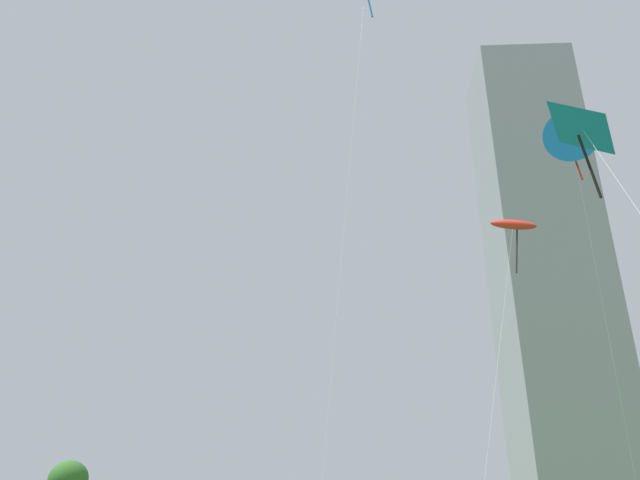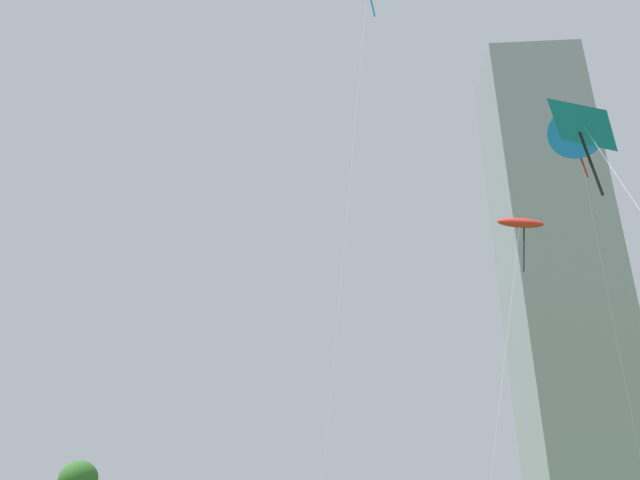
% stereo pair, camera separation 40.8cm
% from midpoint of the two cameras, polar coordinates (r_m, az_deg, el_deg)
% --- Properties ---
extents(kite_flying_1, '(4.25, 9.20, 22.21)m').
position_cam_midpoint_polar(kite_flying_1, '(37.21, 22.98, 8.71)').
color(kite_flying_1, silver).
rests_on(kite_flying_1, ground).
extents(kite_flying_3, '(7.45, 10.16, 21.58)m').
position_cam_midpoint_polar(kite_flying_3, '(46.87, 18.25, 1.45)').
color(kite_flying_3, silver).
rests_on(kite_flying_3, ground).
extents(kite_flying_4, '(2.76, 10.42, 14.95)m').
position_cam_midpoint_polar(kite_flying_4, '(24.42, 23.70, 9.43)').
color(kite_flying_4, silver).
rests_on(kite_flying_4, ground).
extents(park_tree_0, '(2.96, 2.96, 5.34)m').
position_cam_midpoint_polar(park_tree_0, '(54.20, -21.24, -19.94)').
color(park_tree_0, brown).
rests_on(park_tree_0, ground).
extents(distant_highrise_0, '(17.35, 16.58, 78.87)m').
position_cam_midpoint_polar(distant_highrise_0, '(108.86, 21.12, -1.85)').
color(distant_highrise_0, gray).
rests_on(distant_highrise_0, ground).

